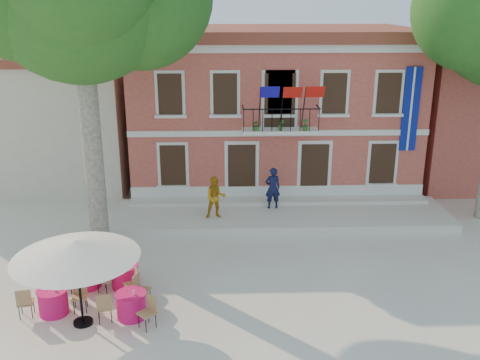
% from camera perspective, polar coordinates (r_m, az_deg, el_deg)
% --- Properties ---
extents(ground, '(90.00, 90.00, 0.00)m').
position_cam_1_polar(ground, '(18.51, -0.47, -9.41)').
color(ground, beige).
rests_on(ground, ground).
extents(main_building, '(13.50, 9.59, 7.50)m').
position_cam_1_polar(main_building, '(26.89, 3.36, 8.00)').
color(main_building, '#CA6449').
rests_on(main_building, ground).
extents(neighbor_west, '(9.40, 9.40, 6.40)m').
position_cam_1_polar(neighbor_west, '(29.37, -19.97, 6.70)').
color(neighbor_west, beige).
rests_on(neighbor_west, ground).
extents(terrace, '(14.00, 3.40, 0.30)m').
position_cam_1_polar(terrace, '(22.55, 4.39, -3.74)').
color(terrace, silver).
rests_on(terrace, ground).
extents(patio_umbrella, '(3.46, 3.46, 2.57)m').
position_cam_1_polar(patio_umbrella, '(15.19, -17.15, -7.09)').
color(patio_umbrella, black).
rests_on(patio_umbrella, ground).
extents(pedestrian_navy, '(0.71, 0.52, 1.79)m').
position_cam_1_polar(pedestrian_navy, '(22.57, 3.51, -0.86)').
color(pedestrian_navy, '#101538').
rests_on(pedestrian_navy, terrace).
extents(pedestrian_orange, '(0.91, 0.75, 1.73)m').
position_cam_1_polar(pedestrian_orange, '(21.54, -2.63, -1.88)').
color(pedestrian_orange, orange).
rests_on(pedestrian_orange, terrace).
extents(cafe_table_0, '(1.96, 0.90, 0.95)m').
position_cam_1_polar(cafe_table_0, '(16.80, -19.31, -12.04)').
color(cafe_table_0, '#EE1662').
rests_on(cafe_table_0, ground).
extents(cafe_table_1, '(1.21, 1.91, 0.95)m').
position_cam_1_polar(cafe_table_1, '(17.60, -12.18, -9.88)').
color(cafe_table_1, '#EE1662').
rests_on(cafe_table_1, ground).
extents(cafe_table_3, '(1.87, 1.64, 0.95)m').
position_cam_1_polar(cafe_table_3, '(17.91, -16.01, -9.66)').
color(cafe_table_3, '#EE1662').
rests_on(cafe_table_3, ground).
extents(cafe_table_4, '(1.80, 1.82, 0.95)m').
position_cam_1_polar(cafe_table_4, '(16.03, -11.52, -12.82)').
color(cafe_table_4, '#EE1662').
rests_on(cafe_table_4, ground).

